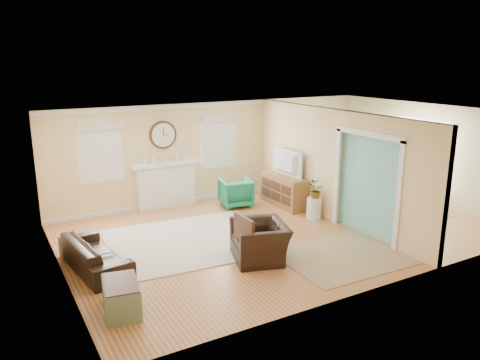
% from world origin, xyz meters
% --- Properties ---
extents(floor, '(9.00, 9.00, 0.00)m').
position_xyz_m(floor, '(0.00, 0.00, 0.00)').
color(floor, '#A35B26').
rests_on(floor, ground).
extents(wall_back, '(9.00, 0.02, 2.60)m').
position_xyz_m(wall_back, '(0.00, 3.00, 1.30)').
color(wall_back, '#E6C183').
rests_on(wall_back, ground).
extents(wall_front, '(9.00, 0.02, 2.60)m').
position_xyz_m(wall_front, '(0.00, -3.00, 1.30)').
color(wall_front, '#E6C183').
rests_on(wall_front, ground).
extents(wall_left, '(0.02, 6.00, 2.60)m').
position_xyz_m(wall_left, '(-4.50, 0.00, 1.30)').
color(wall_left, '#E6C183').
rests_on(wall_left, ground).
extents(wall_right, '(0.02, 6.00, 2.60)m').
position_xyz_m(wall_right, '(4.50, 0.00, 1.30)').
color(wall_right, '#E6C183').
rests_on(wall_right, ground).
extents(ceiling, '(9.00, 6.00, 0.02)m').
position_xyz_m(ceiling, '(0.00, 0.00, 2.60)').
color(ceiling, white).
rests_on(ceiling, wall_back).
extents(partition, '(0.17, 6.00, 2.60)m').
position_xyz_m(partition, '(1.51, 0.28, 1.36)').
color(partition, '#E6C183').
rests_on(partition, ground).
extents(fireplace, '(1.70, 0.30, 1.17)m').
position_xyz_m(fireplace, '(-1.50, 2.88, 0.60)').
color(fireplace, white).
rests_on(fireplace, ground).
extents(wall_clock, '(0.70, 0.07, 0.70)m').
position_xyz_m(wall_clock, '(-1.50, 2.97, 1.85)').
color(wall_clock, '#4E2D1F').
rests_on(wall_clock, wall_back).
extents(window_left, '(1.05, 0.13, 1.42)m').
position_xyz_m(window_left, '(-3.05, 2.95, 1.66)').
color(window_left, white).
rests_on(window_left, wall_back).
extents(window_right, '(1.05, 0.13, 1.42)m').
position_xyz_m(window_right, '(0.05, 2.95, 1.66)').
color(window_right, white).
rests_on(window_right, wall_back).
extents(french_doors, '(0.06, 1.70, 2.20)m').
position_xyz_m(french_doors, '(4.45, 0.00, 1.10)').
color(french_doors, white).
rests_on(french_doors, ground).
extents(pendant, '(0.30, 0.30, 0.55)m').
position_xyz_m(pendant, '(3.00, 0.00, 2.20)').
color(pendant, gold).
rests_on(pendant, ceiling).
extents(rug_cream, '(3.43, 3.03, 0.02)m').
position_xyz_m(rug_cream, '(-1.96, 0.43, 0.01)').
color(rug_cream, beige).
rests_on(rug_cream, floor).
extents(rug_jute, '(2.36, 1.95, 0.01)m').
position_xyz_m(rug_jute, '(0.29, -1.76, 0.01)').
color(rug_jute, tan).
rests_on(rug_jute, floor).
extents(rug_grey, '(2.37, 2.96, 0.01)m').
position_xyz_m(rug_grey, '(3.20, 0.17, 0.01)').
color(rug_grey, slate).
rests_on(rug_grey, floor).
extents(sofa, '(0.98, 1.98, 0.56)m').
position_xyz_m(sofa, '(-3.95, 0.04, 0.28)').
color(sofa, black).
rests_on(sofa, floor).
extents(eames_chair, '(1.25, 1.34, 0.72)m').
position_xyz_m(eames_chair, '(-1.14, -1.06, 0.36)').
color(eames_chair, black).
rests_on(eames_chair, floor).
extents(green_chair, '(0.89, 0.91, 0.71)m').
position_xyz_m(green_chair, '(0.08, 2.07, 0.35)').
color(green_chair, '#14754E').
rests_on(green_chair, floor).
extents(trunk, '(0.65, 0.91, 0.48)m').
position_xyz_m(trunk, '(-3.95, -1.67, 0.24)').
color(trunk, gray).
rests_on(trunk, floor).
extents(credenza, '(0.51, 1.50, 0.80)m').
position_xyz_m(credenza, '(1.17, 1.50, 0.40)').
color(credenza, olive).
rests_on(credenza, floor).
extents(tv, '(0.20, 1.15, 0.66)m').
position_xyz_m(tv, '(1.16, 1.50, 1.13)').
color(tv, black).
rests_on(tv, credenza).
extents(garden_stool, '(0.35, 0.35, 0.51)m').
position_xyz_m(garden_stool, '(1.20, 0.28, 0.25)').
color(garden_stool, white).
rests_on(garden_stool, floor).
extents(potted_plant, '(0.44, 0.46, 0.41)m').
position_xyz_m(potted_plant, '(1.20, 0.28, 0.71)').
color(potted_plant, '#337F33').
rests_on(potted_plant, garden_stool).
extents(dining_table, '(1.17, 1.83, 0.61)m').
position_xyz_m(dining_table, '(3.20, 0.17, 0.30)').
color(dining_table, '#4E2D1F').
rests_on(dining_table, floor).
extents(dining_chair_n, '(0.48, 0.48, 0.93)m').
position_xyz_m(dining_chair_n, '(3.10, 1.27, 0.55)').
color(dining_chair_n, slate).
rests_on(dining_chair_n, floor).
extents(dining_chair_s, '(0.48, 0.48, 0.88)m').
position_xyz_m(dining_chair_s, '(3.16, -0.98, 0.51)').
color(dining_chair_s, slate).
rests_on(dining_chair_s, floor).
extents(dining_chair_w, '(0.46, 0.46, 1.02)m').
position_xyz_m(dining_chair_w, '(2.63, 0.19, 0.60)').
color(dining_chair_w, white).
rests_on(dining_chair_w, floor).
extents(dining_chair_e, '(0.48, 0.48, 1.01)m').
position_xyz_m(dining_chair_e, '(3.79, 0.27, 0.59)').
color(dining_chair_e, slate).
rests_on(dining_chair_e, floor).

